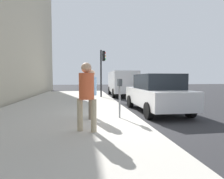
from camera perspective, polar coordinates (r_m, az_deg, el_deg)
name	(u,v)px	position (r m, az deg, el deg)	size (l,w,h in m)	color
ground_plane	(135,118)	(7.32, 7.19, -8.95)	(80.00, 80.00, 0.00)	#2B2B2D
sidewalk_slab	(57,119)	(7.12, -17.05, -8.81)	(28.00, 6.00, 0.15)	#B7B2A8
parking_meter	(120,90)	(6.51, 2.44, -0.09)	(0.36, 0.12, 1.41)	gray
pedestrian_at_meter	(91,90)	(6.48, -6.54, -0.11)	(0.52, 0.38, 1.74)	#726656
pedestrian_bystander	(87,91)	(4.84, -8.04, -0.38)	(0.40, 0.51, 1.84)	tan
parked_sedan_near	(156,93)	(8.68, 13.83, -1.09)	(4.41, 1.98, 1.77)	silver
parked_van_far	(122,82)	(16.38, 3.13, 2.38)	(5.26, 2.26, 2.18)	silver
traffic_signal	(102,65)	(14.03, -3.08, 7.59)	(0.24, 0.44, 3.60)	black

